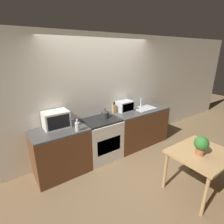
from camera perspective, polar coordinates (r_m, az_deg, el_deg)
ground_plane at (r=3.71m, az=5.63°, el=-17.98°), size 16.00×16.00×0.00m
wall_back at (r=3.89m, az=-3.55°, el=5.27°), size 10.00×0.06×2.60m
counter_left_run at (r=3.50m, az=-16.28°, el=-12.34°), size 1.00×0.62×0.90m
counter_right_run at (r=4.44m, az=8.87°, el=-4.75°), size 1.46×0.62×0.90m
stove_range at (r=3.82m, az=-3.51°, el=-8.78°), size 0.77×0.62×0.90m
kettle at (r=3.68m, az=-2.24°, el=-0.55°), size 0.17×0.17×0.21m
microwave at (r=3.35m, az=-17.78°, el=-2.37°), size 0.45×0.32×0.32m
bottle at (r=3.15m, az=-11.26°, el=-4.65°), size 0.08×0.08×0.22m
knife_block at (r=3.99m, az=0.73°, el=1.13°), size 0.08×0.07×0.25m
toaster_oven at (r=4.12m, az=4.19°, el=1.96°), size 0.37×0.27×0.24m
sink_basin at (r=4.37m, az=10.47°, el=1.31°), size 0.53×0.38×0.24m
dining_table at (r=3.22m, az=26.97°, el=-12.96°), size 0.92×0.80×0.73m
potted_plant at (r=3.01m, az=27.12°, el=-9.45°), size 0.22×0.22×0.30m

